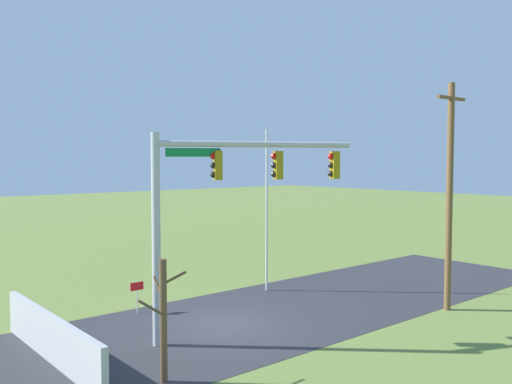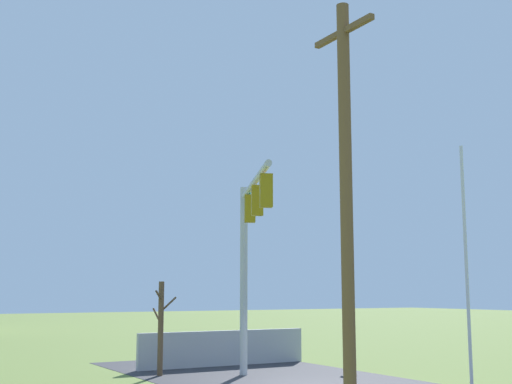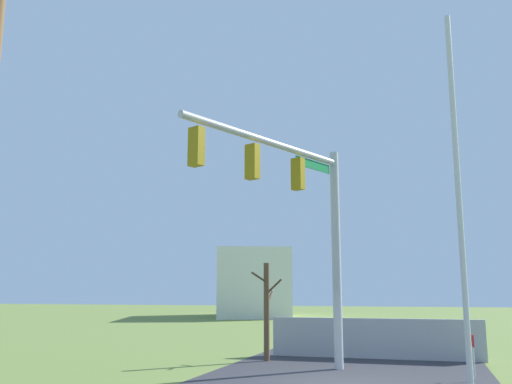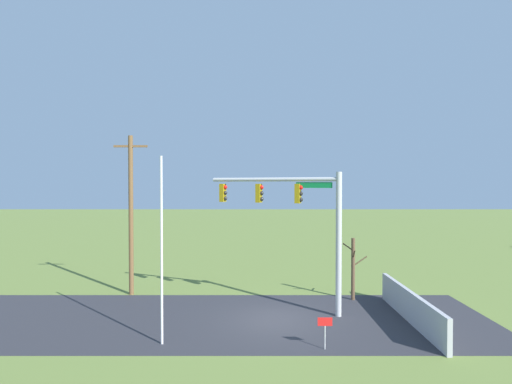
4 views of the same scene
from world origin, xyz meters
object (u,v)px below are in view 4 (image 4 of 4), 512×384
at_px(signal_mast, 299,212).
at_px(utility_pole, 131,212).
at_px(bare_tree, 353,268).
at_px(open_sign, 325,326).
at_px(flagpole, 162,250).

distance_m(signal_mast, utility_pole, 9.66).
distance_m(bare_tree, open_sign, 7.08).
xyz_separation_m(signal_mast, bare_tree, (3.18, 1.89, -3.14)).
relative_size(signal_mast, utility_pole, 0.76).
height_order(flagpole, open_sign, flagpole).
height_order(signal_mast, bare_tree, signal_mast).
distance_m(signal_mast, flagpole, 7.19).
bearing_deg(signal_mast, flagpole, -144.56).
relative_size(flagpole, bare_tree, 2.20).
distance_m(utility_pole, bare_tree, 12.75).
xyz_separation_m(utility_pole, bare_tree, (12.36, -1.09, -2.94)).
bearing_deg(open_sign, signal_mast, 96.62).
bearing_deg(open_sign, bare_tree, 67.91).
height_order(utility_pole, bare_tree, utility_pole).
xyz_separation_m(signal_mast, flagpole, (-5.78, -4.11, -1.19)).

